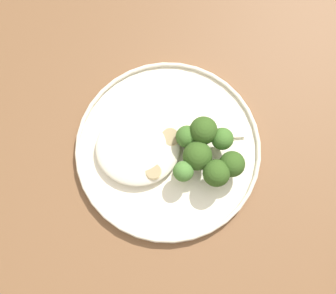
{
  "coord_description": "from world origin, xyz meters",
  "views": [
    {
      "loc": [
        -0.06,
        -0.13,
        1.41
      ],
      "look_at": [
        -0.05,
        0.04,
        0.76
      ],
      "focal_mm": 46.9,
      "sensor_mm": 36.0,
      "label": 1
    }
  ],
  "objects_px": {
    "broccoli_floret_right_tilted": "(216,173)",
    "broccoli_floret_split_head": "(187,137)",
    "seared_scallop_front_small": "(153,173)",
    "broccoli_floret_rear_charred": "(206,131)",
    "dinner_plate": "(168,149)",
    "seared_scallop_rear_pale": "(126,133)",
    "broccoli_floret_front_edge": "(197,156)",
    "broccoli_floret_center_pile": "(232,165)",
    "seared_scallop_on_noodles": "(145,160)",
    "broccoli_floret_small_sprig": "(222,139)",
    "seared_scallop_half_hidden": "(170,138)",
    "broccoli_floret_beside_noodles": "(183,172)"
  },
  "relations": [
    {
      "from": "seared_scallop_rear_pale",
      "to": "broccoli_floret_front_edge",
      "type": "height_order",
      "value": "broccoli_floret_front_edge"
    },
    {
      "from": "broccoli_floret_split_head",
      "to": "broccoli_floret_front_edge",
      "type": "distance_m",
      "value": 0.03
    },
    {
      "from": "broccoli_floret_beside_noodles",
      "to": "broccoli_floret_small_sprig",
      "type": "relative_size",
      "value": 0.99
    },
    {
      "from": "seared_scallop_half_hidden",
      "to": "broccoli_floret_small_sprig",
      "type": "relative_size",
      "value": 0.56
    },
    {
      "from": "broccoli_floret_rear_charred",
      "to": "broccoli_floret_small_sprig",
      "type": "distance_m",
      "value": 0.03
    },
    {
      "from": "broccoli_floret_right_tilted",
      "to": "broccoli_floret_split_head",
      "type": "bearing_deg",
      "value": 122.84
    },
    {
      "from": "seared_scallop_rear_pale",
      "to": "broccoli_floret_right_tilted",
      "type": "bearing_deg",
      "value": -30.63
    },
    {
      "from": "seared_scallop_half_hidden",
      "to": "broccoli_floret_beside_noodles",
      "type": "height_order",
      "value": "broccoli_floret_beside_noodles"
    },
    {
      "from": "seared_scallop_front_small",
      "to": "broccoli_floret_center_pile",
      "type": "relative_size",
      "value": 0.46
    },
    {
      "from": "broccoli_floret_small_sprig",
      "to": "broccoli_floret_front_edge",
      "type": "bearing_deg",
      "value": -148.74
    },
    {
      "from": "dinner_plate",
      "to": "seared_scallop_front_small",
      "type": "relative_size",
      "value": 11.33
    },
    {
      "from": "seared_scallop_rear_pale",
      "to": "broccoli_floret_split_head",
      "type": "height_order",
      "value": "broccoli_floret_split_head"
    },
    {
      "from": "seared_scallop_on_noodles",
      "to": "seared_scallop_front_small",
      "type": "relative_size",
      "value": 1.11
    },
    {
      "from": "seared_scallop_half_hidden",
      "to": "seared_scallop_on_noodles",
      "type": "bearing_deg",
      "value": -141.3
    },
    {
      "from": "broccoli_floret_split_head",
      "to": "broccoli_floret_front_edge",
      "type": "bearing_deg",
      "value": -67.12
    },
    {
      "from": "dinner_plate",
      "to": "broccoli_floret_beside_noodles",
      "type": "xyz_separation_m",
      "value": [
        0.02,
        -0.04,
        0.03
      ]
    },
    {
      "from": "seared_scallop_rear_pale",
      "to": "broccoli_floret_small_sprig",
      "type": "height_order",
      "value": "broccoli_floret_small_sprig"
    },
    {
      "from": "seared_scallop_front_small",
      "to": "broccoli_floret_rear_charred",
      "type": "distance_m",
      "value": 0.1
    },
    {
      "from": "dinner_plate",
      "to": "seared_scallop_half_hidden",
      "type": "relative_size",
      "value": 9.72
    },
    {
      "from": "broccoli_floret_right_tilted",
      "to": "broccoli_floret_split_head",
      "type": "distance_m",
      "value": 0.07
    },
    {
      "from": "seared_scallop_front_small",
      "to": "broccoli_floret_rear_charred",
      "type": "relative_size",
      "value": 0.4
    },
    {
      "from": "dinner_plate",
      "to": "broccoli_floret_right_tilted",
      "type": "relative_size",
      "value": 4.83
    },
    {
      "from": "broccoli_floret_right_tilted",
      "to": "broccoli_floret_front_edge",
      "type": "bearing_deg",
      "value": 131.82
    },
    {
      "from": "broccoli_floret_small_sprig",
      "to": "dinner_plate",
      "type": "bearing_deg",
      "value": -179.45
    },
    {
      "from": "seared_scallop_rear_pale",
      "to": "broccoli_floret_rear_charred",
      "type": "relative_size",
      "value": 0.46
    },
    {
      "from": "broccoli_floret_rear_charred",
      "to": "broccoli_floret_right_tilted",
      "type": "distance_m",
      "value": 0.07
    },
    {
      "from": "broccoli_floret_front_edge",
      "to": "broccoli_floret_center_pile",
      "type": "bearing_deg",
      "value": -17.9
    },
    {
      "from": "broccoli_floret_center_pile",
      "to": "seared_scallop_on_noodles",
      "type": "bearing_deg",
      "value": 170.91
    },
    {
      "from": "dinner_plate",
      "to": "seared_scallop_front_small",
      "type": "height_order",
      "value": "seared_scallop_front_small"
    },
    {
      "from": "seared_scallop_front_small",
      "to": "broccoli_floret_small_sprig",
      "type": "bearing_deg",
      "value": 21.34
    },
    {
      "from": "seared_scallop_half_hidden",
      "to": "broccoli_floret_front_edge",
      "type": "distance_m",
      "value": 0.06
    },
    {
      "from": "broccoli_floret_split_head",
      "to": "broccoli_floret_rear_charred",
      "type": "bearing_deg",
      "value": 9.79
    },
    {
      "from": "seared_scallop_rear_pale",
      "to": "broccoli_floret_front_edge",
      "type": "relative_size",
      "value": 0.5
    },
    {
      "from": "broccoli_floret_beside_noodles",
      "to": "broccoli_floret_right_tilted",
      "type": "distance_m",
      "value": 0.05
    },
    {
      "from": "dinner_plate",
      "to": "broccoli_floret_split_head",
      "type": "height_order",
      "value": "broccoli_floret_split_head"
    },
    {
      "from": "dinner_plate",
      "to": "broccoli_floret_front_edge",
      "type": "height_order",
      "value": "broccoli_floret_front_edge"
    },
    {
      "from": "seared_scallop_front_small",
      "to": "seared_scallop_half_hidden",
      "type": "distance_m",
      "value": 0.06
    },
    {
      "from": "seared_scallop_rear_pale",
      "to": "dinner_plate",
      "type": "bearing_deg",
      "value": -22.64
    },
    {
      "from": "dinner_plate",
      "to": "broccoli_floret_rear_charred",
      "type": "bearing_deg",
      "value": 13.04
    },
    {
      "from": "broccoli_floret_rear_charred",
      "to": "dinner_plate",
      "type": "bearing_deg",
      "value": -166.96
    },
    {
      "from": "broccoli_floret_right_tilted",
      "to": "broccoli_floret_small_sprig",
      "type": "height_order",
      "value": "broccoli_floret_right_tilted"
    },
    {
      "from": "seared_scallop_half_hidden",
      "to": "broccoli_floret_center_pile",
      "type": "distance_m",
      "value": 0.1
    },
    {
      "from": "broccoli_floret_beside_noodles",
      "to": "broccoli_floret_small_sprig",
      "type": "bearing_deg",
      "value": 36.58
    },
    {
      "from": "seared_scallop_on_noodles",
      "to": "seared_scallop_half_hidden",
      "type": "xyz_separation_m",
      "value": [
        0.04,
        0.03,
        0.0
      ]
    },
    {
      "from": "seared_scallop_front_small",
      "to": "broccoli_floret_right_tilted",
      "type": "bearing_deg",
      "value": -6.54
    },
    {
      "from": "dinner_plate",
      "to": "broccoli_floret_front_edge",
      "type": "relative_size",
      "value": 4.92
    },
    {
      "from": "broccoli_floret_rear_charred",
      "to": "seared_scallop_on_noodles",
      "type": "bearing_deg",
      "value": -161.16
    },
    {
      "from": "seared_scallop_front_small",
      "to": "seared_scallop_half_hidden",
      "type": "xyz_separation_m",
      "value": [
        0.03,
        0.05,
        -0.0
      ]
    },
    {
      "from": "dinner_plate",
      "to": "seared_scallop_rear_pale",
      "type": "xyz_separation_m",
      "value": [
        -0.06,
        0.03,
        0.01
      ]
    },
    {
      "from": "broccoli_floret_right_tilted",
      "to": "broccoli_floret_small_sprig",
      "type": "relative_size",
      "value": 1.13
    }
  ]
}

